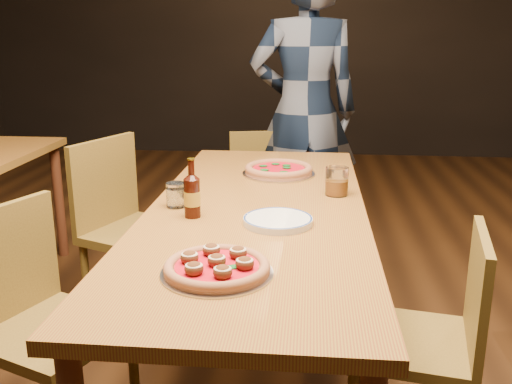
# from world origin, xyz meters

# --- Properties ---
(ground) EXTENTS (9.00, 9.00, 0.00)m
(ground) POSITION_xyz_m (0.00, 0.00, 0.00)
(ground) COLOR black
(table_main) EXTENTS (0.80, 2.00, 0.75)m
(table_main) POSITION_xyz_m (0.00, 0.00, 0.68)
(table_main) COLOR brown
(table_main) RESTS_ON ground
(chair_main_nw) EXTENTS (0.53, 0.53, 0.88)m
(chair_main_nw) POSITION_xyz_m (-0.63, -0.42, 0.44)
(chair_main_nw) COLOR brown
(chair_main_nw) RESTS_ON ground
(chair_main_sw) EXTENTS (0.57, 0.57, 0.93)m
(chair_main_sw) POSITION_xyz_m (-0.60, 0.45, 0.47)
(chair_main_sw) COLOR brown
(chair_main_sw) RESTS_ON ground
(chair_main_e) EXTENTS (0.45, 0.45, 0.83)m
(chair_main_e) POSITION_xyz_m (0.54, -0.34, 0.42)
(chair_main_e) COLOR brown
(chair_main_e) RESTS_ON ground
(chair_end) EXTENTS (0.46, 0.46, 0.84)m
(chair_end) POSITION_xyz_m (-0.06, 1.17, 0.42)
(chair_end) COLOR brown
(chair_end) RESTS_ON ground
(pizza_meatball) EXTENTS (0.31, 0.31, 0.06)m
(pizza_meatball) POSITION_xyz_m (-0.05, -0.62, 0.77)
(pizza_meatball) COLOR #B7B7BF
(pizza_meatball) RESTS_ON table_main
(pizza_margherita) EXTENTS (0.33, 0.33, 0.04)m
(pizza_margherita) POSITION_xyz_m (0.05, 0.50, 0.77)
(pizza_margherita) COLOR #B7B7BF
(pizza_margherita) RESTS_ON table_main
(plate_stack) EXTENTS (0.24, 0.24, 0.02)m
(plate_stack) POSITION_xyz_m (0.09, -0.19, 0.76)
(plate_stack) COLOR white
(plate_stack) RESTS_ON table_main
(beer_bottle) EXTENTS (0.06, 0.06, 0.21)m
(beer_bottle) POSITION_xyz_m (-0.22, -0.15, 0.82)
(beer_bottle) COLOR black
(beer_bottle) RESTS_ON table_main
(water_glass) EXTENTS (0.07, 0.07, 0.09)m
(water_glass) POSITION_xyz_m (-0.30, -0.03, 0.80)
(water_glass) COLOR white
(water_glass) RESTS_ON table_main
(amber_glass) EXTENTS (0.09, 0.09, 0.11)m
(amber_glass) POSITION_xyz_m (0.30, 0.18, 0.81)
(amber_glass) COLOR #A75912
(amber_glass) RESTS_ON table_main
(diner) EXTENTS (0.73, 0.54, 1.82)m
(diner) POSITION_xyz_m (0.15, 1.41, 0.91)
(diner) COLOR black
(diner) RESTS_ON ground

